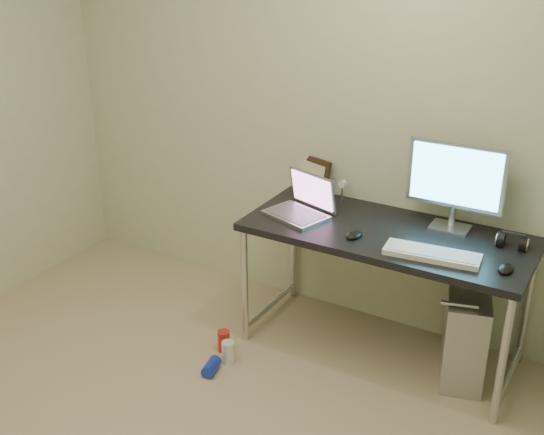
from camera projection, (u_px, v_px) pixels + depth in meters
The scene contains 16 objects.
wall_back at pixel (314, 109), 3.93m from camera, with size 3.50×0.02×2.50m, color beige.
desk at pixel (386, 245), 3.62m from camera, with size 1.51×0.66×0.75m.
tower_computer at pixel (465, 332), 3.61m from camera, with size 0.33×0.52×0.54m.
cable_a at pixel (471, 285), 3.76m from camera, with size 0.01×0.01×0.70m, color black.
cable_b at pixel (486, 294), 3.71m from camera, with size 0.01×0.01×0.72m, color black.
can_red at pixel (224, 341), 3.86m from camera, with size 0.07×0.07×0.13m, color red.
can_white at pixel (228, 352), 3.76m from camera, with size 0.07×0.07×0.13m, color silver.
can_blue at pixel (211, 367), 3.68m from camera, with size 0.07×0.07×0.13m, color #1A32BB.
laptop at pixel (302, 205), 3.77m from camera, with size 0.39×0.35×0.23m.
monitor at pixel (456, 179), 3.50m from camera, with size 0.51×0.15×0.47m.
keyboard at pixel (432, 254), 3.31m from camera, with size 0.46×0.15×0.03m, color white.
mouse_right at pixel (506, 267), 3.17m from camera, with size 0.07×0.11×0.04m, color black.
mouse_left at pixel (354, 234), 3.51m from camera, with size 0.07×0.11×0.04m, color black.
headphones at pixel (512, 242), 3.40m from camera, with size 0.15×0.09×0.10m.
picture_frame at pixel (312, 175), 4.06m from camera, with size 0.27×0.03×0.21m, color black.
webcam at pixel (342, 186), 3.93m from camera, with size 0.04×0.03×0.13m.
Camera 1 is at (1.72, -1.70, 2.27)m, focal length 45.00 mm.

